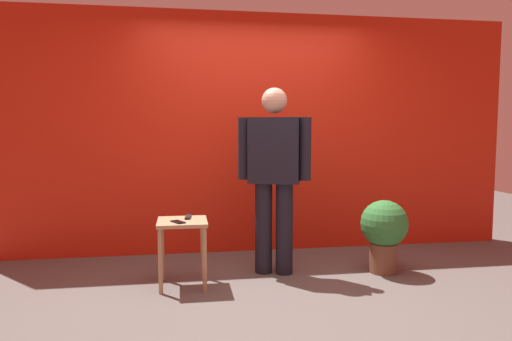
# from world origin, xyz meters

# --- Properties ---
(ground_plane) EXTENTS (12.00, 12.00, 0.00)m
(ground_plane) POSITION_xyz_m (0.00, 0.00, 0.00)
(ground_plane) COLOR #59544F
(back_wall_red) EXTENTS (5.82, 0.12, 2.60)m
(back_wall_red) POSITION_xyz_m (0.00, 1.51, 1.30)
(back_wall_red) COLOR red
(back_wall_red) RESTS_ON ground_plane
(standing_person) EXTENTS (0.68, 0.36, 1.73)m
(standing_person) POSITION_xyz_m (0.04, 0.62, 0.97)
(standing_person) COLOR black
(standing_person) RESTS_ON ground_plane
(side_table) EXTENTS (0.42, 0.42, 0.57)m
(side_table) POSITION_xyz_m (-0.81, 0.39, 0.46)
(side_table) COLOR tan
(side_table) RESTS_ON ground_plane
(cell_phone) EXTENTS (0.13, 0.16, 0.01)m
(cell_phone) POSITION_xyz_m (-0.84, 0.30, 0.58)
(cell_phone) COLOR black
(cell_phone) RESTS_ON side_table
(tv_remote) EXTENTS (0.06, 0.17, 0.02)m
(tv_remote) POSITION_xyz_m (-0.75, 0.49, 0.58)
(tv_remote) COLOR black
(tv_remote) RESTS_ON side_table
(potted_plant) EXTENTS (0.44, 0.44, 0.69)m
(potted_plant) POSITION_xyz_m (1.06, 0.47, 0.41)
(potted_plant) COLOR brown
(potted_plant) RESTS_ON ground_plane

